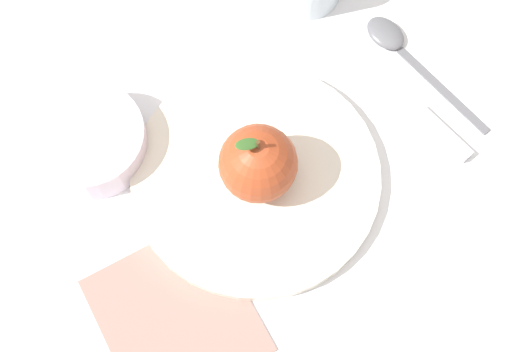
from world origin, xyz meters
TOP-DOWN VIEW (x-y plane):
  - ground_plane at (0.00, 0.00)m, footprint 2.40×2.40m
  - dinner_plate at (0.04, 0.00)m, footprint 0.25×0.25m
  - apple at (0.04, 0.01)m, footprint 0.08×0.08m
  - side_bowl at (0.21, -0.05)m, footprint 0.12×0.12m
  - knife at (-0.13, -0.08)m, footprint 0.15×0.19m
  - spoon at (-0.13, -0.14)m, footprint 0.12×0.16m
  - linen_napkin at (0.13, 0.13)m, footprint 0.19×0.20m

SIDE VIEW (x-z plane):
  - ground_plane at x=0.00m, z-range 0.00..0.00m
  - linen_napkin at x=0.13m, z-range 0.00..0.00m
  - knife at x=-0.13m, z-range 0.00..0.01m
  - spoon at x=-0.13m, z-range 0.00..0.01m
  - dinner_plate at x=0.04m, z-range 0.00..0.02m
  - side_bowl at x=0.21m, z-range 0.00..0.04m
  - apple at x=0.04m, z-range 0.01..0.10m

